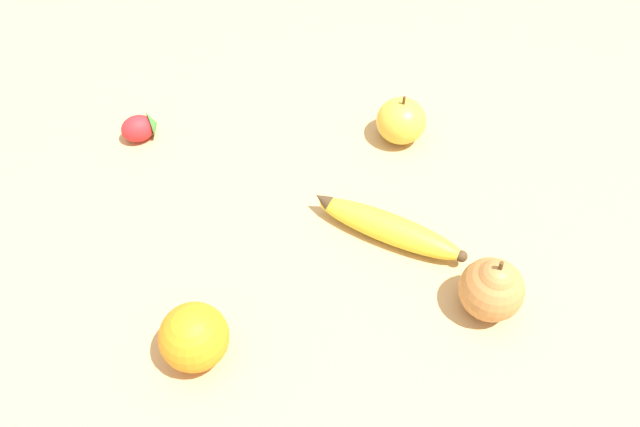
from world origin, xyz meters
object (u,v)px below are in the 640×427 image
object	(u,v)px
banana	(388,228)
pear	(492,288)
strawberry	(141,128)
orange	(194,337)
apple	(401,121)

from	to	relation	value
banana	pear	distance (m)	0.16
banana	strawberry	bearing A→B (deg)	-0.99
orange	strawberry	world-z (taller)	orange
banana	pear	size ratio (longest dim) A/B	1.93
banana	orange	distance (m)	0.29
strawberry	orange	bearing A→B (deg)	-94.84
strawberry	apple	xyz separation A→B (m)	(0.08, 0.39, 0.01)
banana	orange	world-z (taller)	orange
pear	apple	bearing A→B (deg)	-176.64
orange	pear	distance (m)	0.36
orange	pear	bearing A→B (deg)	88.17
orange	strawberry	distance (m)	0.39
pear	orange	bearing A→B (deg)	-91.83
banana	pear	bearing A→B (deg)	163.50
pear	banana	bearing A→B (deg)	-145.37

